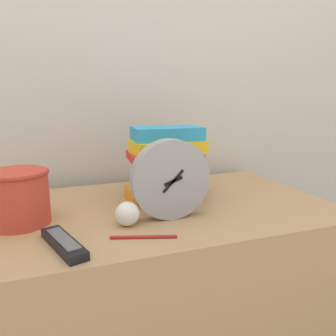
{
  "coord_description": "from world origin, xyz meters",
  "views": [
    {
      "loc": [
        -0.26,
        -0.61,
        1.08
      ],
      "look_at": [
        0.06,
        0.29,
        0.87
      ],
      "focal_mm": 35.0,
      "sensor_mm": 36.0,
      "label": 1
    }
  ],
  "objects_px": {
    "pen": "(144,237)",
    "book_stack": "(167,164)",
    "tv_remote": "(64,243)",
    "basket": "(18,196)",
    "desk_clock": "(171,179)",
    "crumpled_paper_ball": "(127,214)"
  },
  "relations": [
    {
      "from": "desk_clock",
      "to": "book_stack",
      "type": "height_order",
      "value": "book_stack"
    },
    {
      "from": "book_stack",
      "to": "pen",
      "type": "relative_size",
      "value": 1.72
    },
    {
      "from": "tv_remote",
      "to": "basket",
      "type": "bearing_deg",
      "value": 118.36
    },
    {
      "from": "basket",
      "to": "tv_remote",
      "type": "relative_size",
      "value": 0.87
    },
    {
      "from": "tv_remote",
      "to": "pen",
      "type": "xyz_separation_m",
      "value": [
        0.18,
        -0.01,
        -0.01
      ]
    },
    {
      "from": "book_stack",
      "to": "crumpled_paper_ball",
      "type": "height_order",
      "value": "book_stack"
    },
    {
      "from": "desk_clock",
      "to": "tv_remote",
      "type": "distance_m",
      "value": 0.32
    },
    {
      "from": "pen",
      "to": "book_stack",
      "type": "bearing_deg",
      "value": 60.51
    },
    {
      "from": "tv_remote",
      "to": "crumpled_paper_ball",
      "type": "bearing_deg",
      "value": 25.63
    },
    {
      "from": "crumpled_paper_ball",
      "to": "basket",
      "type": "bearing_deg",
      "value": 157.84
    },
    {
      "from": "crumpled_paper_ball",
      "to": "pen",
      "type": "bearing_deg",
      "value": -79.61
    },
    {
      "from": "desk_clock",
      "to": "crumpled_paper_ball",
      "type": "height_order",
      "value": "desk_clock"
    },
    {
      "from": "desk_clock",
      "to": "crumpled_paper_ball",
      "type": "relative_size",
      "value": 3.46
    },
    {
      "from": "desk_clock",
      "to": "basket",
      "type": "height_order",
      "value": "desk_clock"
    },
    {
      "from": "basket",
      "to": "tv_remote",
      "type": "bearing_deg",
      "value": -61.64
    },
    {
      "from": "book_stack",
      "to": "tv_remote",
      "type": "height_order",
      "value": "book_stack"
    },
    {
      "from": "tv_remote",
      "to": "crumpled_paper_ball",
      "type": "height_order",
      "value": "crumpled_paper_ball"
    },
    {
      "from": "pen",
      "to": "basket",
      "type": "bearing_deg",
      "value": 144.53
    },
    {
      "from": "book_stack",
      "to": "basket",
      "type": "height_order",
      "value": "book_stack"
    },
    {
      "from": "book_stack",
      "to": "tv_remote",
      "type": "bearing_deg",
      "value": -141.87
    },
    {
      "from": "crumpled_paper_ball",
      "to": "pen",
      "type": "xyz_separation_m",
      "value": [
        0.02,
        -0.09,
        -0.03
      ]
    },
    {
      "from": "tv_remote",
      "to": "pen",
      "type": "relative_size",
      "value": 1.21
    }
  ]
}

